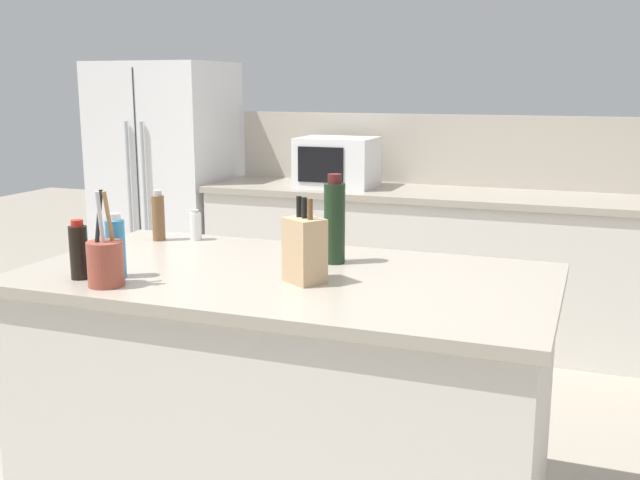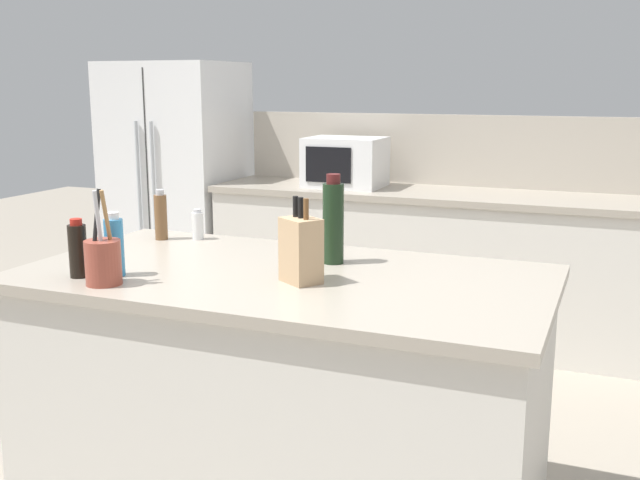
# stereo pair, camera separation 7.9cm
# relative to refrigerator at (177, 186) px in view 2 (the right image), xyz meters

# --- Properties ---
(back_counter_run) EXTENTS (3.42, 0.66, 0.94)m
(back_counter_run) POSITION_rel_refrigerator_xyz_m (2.19, -0.05, -0.40)
(back_counter_run) COLOR beige
(back_counter_run) RESTS_ON ground_plane
(wall_backsplash) EXTENTS (3.38, 0.03, 0.46)m
(wall_backsplash) POSITION_rel_refrigerator_xyz_m (2.19, 0.27, 0.30)
(wall_backsplash) COLOR #B2A899
(wall_backsplash) RESTS_ON back_counter_run
(kitchen_island) EXTENTS (1.88, 1.00, 0.94)m
(kitchen_island) POSITION_rel_refrigerator_xyz_m (1.89, -2.25, -0.40)
(kitchen_island) COLOR beige
(kitchen_island) RESTS_ON ground_plane
(refrigerator) EXTENTS (0.88, 0.75, 1.74)m
(refrigerator) POSITION_rel_refrigerator_xyz_m (0.00, 0.00, 0.00)
(refrigerator) COLOR white
(refrigerator) RESTS_ON ground_plane
(microwave) EXTENTS (0.49, 0.39, 0.32)m
(microwave) POSITION_rel_refrigerator_xyz_m (1.31, -0.05, 0.23)
(microwave) COLOR white
(microwave) RESTS_ON back_counter_run
(knife_block) EXTENTS (0.16, 0.16, 0.29)m
(knife_block) POSITION_rel_refrigerator_xyz_m (2.00, -2.34, 0.18)
(knife_block) COLOR tan
(knife_block) RESTS_ON kitchen_island
(utensil_crock) EXTENTS (0.12, 0.12, 0.32)m
(utensil_crock) POSITION_rel_refrigerator_xyz_m (1.40, -2.62, 0.15)
(utensil_crock) COLOR brown
(utensil_crock) RESTS_ON kitchen_island
(dish_soap_bottle) EXTENTS (0.07, 0.07, 0.22)m
(dish_soap_bottle) POSITION_rel_refrigerator_xyz_m (1.36, -2.51, 0.17)
(dish_soap_bottle) COLOR #3384BC
(dish_soap_bottle) RESTS_ON kitchen_island
(salt_shaker) EXTENTS (0.05, 0.05, 0.13)m
(salt_shaker) POSITION_rel_refrigerator_xyz_m (1.31, -1.86, 0.13)
(salt_shaker) COLOR silver
(salt_shaker) RESTS_ON kitchen_island
(wine_bottle) EXTENTS (0.08, 0.08, 0.33)m
(wine_bottle) POSITION_rel_refrigerator_xyz_m (2.00, -2.05, 0.23)
(wine_bottle) COLOR black
(wine_bottle) RESTS_ON kitchen_island
(pepper_grinder) EXTENTS (0.05, 0.05, 0.22)m
(pepper_grinder) POSITION_rel_refrigerator_xyz_m (1.16, -1.92, 0.17)
(pepper_grinder) COLOR brown
(pepper_grinder) RESTS_ON kitchen_island
(soy_sauce_bottle) EXTENTS (0.06, 0.06, 0.21)m
(soy_sauce_bottle) POSITION_rel_refrigerator_xyz_m (1.26, -2.57, 0.16)
(soy_sauce_bottle) COLOR black
(soy_sauce_bottle) RESTS_ON kitchen_island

